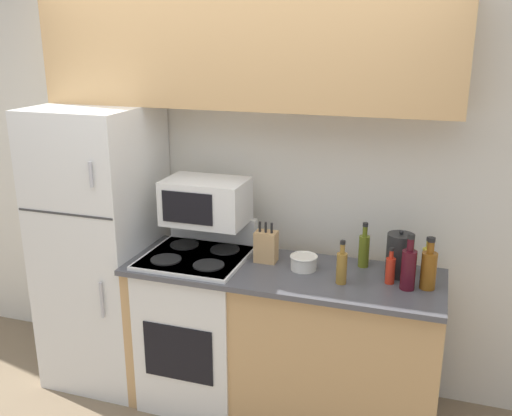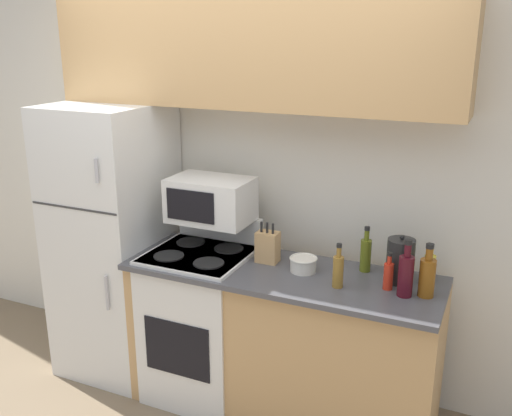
{
  "view_description": "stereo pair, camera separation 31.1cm",
  "coord_description": "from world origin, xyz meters",
  "views": [
    {
      "loc": [
        1.1,
        -2.57,
        2.19
      ],
      "look_at": [
        0.17,
        0.26,
        1.27
      ],
      "focal_mm": 40.0,
      "sensor_mm": 36.0,
      "label": 1
    },
    {
      "loc": [
        1.39,
        -2.46,
        2.19
      ],
      "look_at": [
        0.17,
        0.26,
        1.27
      ],
      "focal_mm": 40.0,
      "sensor_mm": 36.0,
      "label": 2
    }
  ],
  "objects": [
    {
      "name": "upper_cabinets",
      "position": [
        0.0,
        0.54,
        2.1
      ],
      "size": [
        2.41,
        0.33,
        0.66
      ],
      "color": "tan",
      "rests_on": "refrigerator"
    },
    {
      "name": "bottle_wine_red",
      "position": [
        1.0,
        0.23,
        1.04
      ],
      "size": [
        0.08,
        0.08,
        0.3
      ],
      "color": "#470F19",
      "rests_on": "lower_cabinets"
    },
    {
      "name": "bottle_hot_sauce",
      "position": [
        0.91,
        0.28,
        1.0
      ],
      "size": [
        0.05,
        0.05,
        0.2
      ],
      "color": "red",
      "rests_on": "lower_cabinets"
    },
    {
      "name": "refrigerator",
      "position": [
        -0.88,
        0.34,
        0.89
      ],
      "size": [
        0.64,
        0.71,
        1.77
      ],
      "color": "white",
      "rests_on": "ground_plane"
    },
    {
      "name": "microwave",
      "position": [
        -0.19,
        0.39,
        1.24
      ],
      "size": [
        0.48,
        0.32,
        0.26
      ],
      "color": "white",
      "rests_on": "stove"
    },
    {
      "name": "bottle_vinegar",
      "position": [
        0.67,
        0.19,
        1.01
      ],
      "size": [
        0.06,
        0.06,
        0.24
      ],
      "color": "olive",
      "rests_on": "lower_cabinets"
    },
    {
      "name": "bottle_cooking_spray",
      "position": [
        1.09,
        0.44,
        1.01
      ],
      "size": [
        0.06,
        0.06,
        0.22
      ],
      "color": "gold",
      "rests_on": "lower_cabinets"
    },
    {
      "name": "stove",
      "position": [
        -0.2,
        0.27,
        0.49
      ],
      "size": [
        0.59,
        0.59,
        1.1
      ],
      "color": "white",
      "rests_on": "ground_plane"
    },
    {
      "name": "wall_back",
      "position": [
        0.0,
        0.72,
        1.27
      ],
      "size": [
        8.0,
        0.05,
        2.55
      ],
      "color": "silver",
      "rests_on": "ground_plane"
    },
    {
      "name": "kettle",
      "position": [
        0.94,
        0.39,
        1.04
      ],
      "size": [
        0.15,
        0.15,
        0.26
      ],
      "color": "black",
      "rests_on": "lower_cabinets"
    },
    {
      "name": "bottle_olive_oil",
      "position": [
        0.74,
        0.46,
        1.02
      ],
      "size": [
        0.06,
        0.06,
        0.26
      ],
      "color": "#5B6619",
      "rests_on": "lower_cabinets"
    },
    {
      "name": "knife_block",
      "position": [
        0.2,
        0.36,
        1.01
      ],
      "size": [
        0.13,
        0.09,
        0.24
      ],
      "color": "tan",
      "rests_on": "lower_cabinets"
    },
    {
      "name": "bowl",
      "position": [
        0.43,
        0.31,
        0.96
      ],
      "size": [
        0.16,
        0.16,
        0.08
      ],
      "color": "silver",
      "rests_on": "lower_cabinets"
    },
    {
      "name": "lower_cabinets",
      "position": [
        0.32,
        0.28,
        0.46
      ],
      "size": [
        1.77,
        0.61,
        0.92
      ],
      "color": "tan",
      "rests_on": "ground_plane"
    },
    {
      "name": "bottle_whiskey",
      "position": [
        1.1,
        0.27,
        1.03
      ],
      "size": [
        0.08,
        0.08,
        0.28
      ],
      "color": "brown",
      "rests_on": "lower_cabinets"
    }
  ]
}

